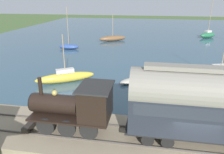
# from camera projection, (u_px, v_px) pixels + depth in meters

# --- Properties ---
(harbor_water) EXTENTS (80.00, 80.00, 0.01)m
(harbor_water) POSITION_uv_depth(u_px,v_px,m) (162.00, 35.00, 52.99)
(harbor_water) COLOR #38566B
(harbor_water) RESTS_ON ground
(rail_embankment) EXTENTS (5.06, 56.00, 0.61)m
(rail_embankment) POSITION_uv_depth(u_px,v_px,m) (189.00, 145.00, 13.34)
(rail_embankment) COLOR gray
(rail_embankment) RESTS_ON ground
(steam_locomotive) EXTENTS (2.47, 5.66, 3.48)m
(steam_locomotive) POSITION_uv_depth(u_px,v_px,m) (78.00, 105.00, 13.72)
(steam_locomotive) COLOR black
(steam_locomotive) RESTS_ON rail_embankment
(passenger_coach) EXTENTS (2.41, 9.03, 4.70)m
(passenger_coach) POSITION_uv_depth(u_px,v_px,m) (207.00, 103.00, 12.22)
(passenger_coach) COLOR black
(passenger_coach) RESTS_ON rail_embankment
(sailboat_yellow) EXTENTS (4.16, 6.01, 5.22)m
(sailboat_yellow) POSITION_uv_depth(u_px,v_px,m) (65.00, 77.00, 23.67)
(sailboat_yellow) COLOR gold
(sailboat_yellow) RESTS_ON harbor_water
(sailboat_brown) EXTENTS (4.42, 5.85, 5.42)m
(sailboat_brown) POSITION_uv_depth(u_px,v_px,m) (113.00, 38.00, 45.66)
(sailboat_brown) COLOR brown
(sailboat_brown) RESTS_ON harbor_water
(sailboat_green) EXTENTS (3.54, 4.26, 8.91)m
(sailboat_green) POSITION_uv_depth(u_px,v_px,m) (208.00, 35.00, 48.96)
(sailboat_green) COLOR #236B42
(sailboat_green) RESTS_ON harbor_water
(sailboat_blue) EXTENTS (1.86, 3.59, 7.20)m
(sailboat_blue) POSITION_uv_depth(u_px,v_px,m) (69.00, 46.00, 38.72)
(sailboat_blue) COLOR #335199
(sailboat_blue) RESTS_ON harbor_water
(sailboat_red) EXTENTS (3.39, 6.54, 6.55)m
(sailboat_red) POSITION_uv_depth(u_px,v_px,m) (220.00, 74.00, 24.17)
(sailboat_red) COLOR #B72D23
(sailboat_red) RESTS_ON harbor_water
(rowboat_far_out) EXTENTS (1.25, 2.11, 0.48)m
(rowboat_far_out) POSITION_uv_depth(u_px,v_px,m) (203.00, 106.00, 18.19)
(rowboat_far_out) COLOR #B7B2A3
(rowboat_far_out) RESTS_ON harbor_water
(rowboat_off_pier) EXTENTS (2.19, 2.30, 0.35)m
(rowboat_off_pier) POSITION_uv_depth(u_px,v_px,m) (74.00, 101.00, 19.20)
(rowboat_off_pier) COLOR #B7B2A3
(rowboat_off_pier) RESTS_ON harbor_water
(rowboat_near_shore) EXTENTS (2.47, 2.50, 0.51)m
(rowboat_near_shore) POSITION_uv_depth(u_px,v_px,m) (130.00, 81.00, 23.43)
(rowboat_near_shore) COLOR #B7B2A3
(rowboat_near_shore) RESTS_ON harbor_water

